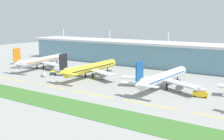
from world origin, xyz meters
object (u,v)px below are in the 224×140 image
(pushback_tug, at_px, (53,73))
(airliner_nearest, at_px, (41,61))
(fuel_truck, at_px, (201,93))
(baggage_cart, at_px, (43,75))
(airliner_near_middle, at_px, (90,68))
(airliner_far_middle, at_px, (163,78))

(pushback_tug, bearing_deg, airliner_nearest, 153.41)
(fuel_truck, height_order, baggage_cart, fuel_truck)
(airliner_nearest, relative_size, fuel_truck, 8.15)
(pushback_tug, bearing_deg, fuel_truck, 0.18)
(airliner_near_middle, bearing_deg, baggage_cart, -150.32)
(fuel_truck, bearing_deg, airliner_far_middle, 165.28)
(airliner_far_middle, height_order, fuel_truck, airliner_far_middle)
(airliner_far_middle, xyz_separation_m, fuel_truck, (23.45, -6.16, -4.18))
(pushback_tug, bearing_deg, baggage_cart, -98.16)
(airliner_near_middle, relative_size, pushback_tug, 12.50)
(pushback_tug, bearing_deg, airliner_far_middle, 4.57)
(airliner_far_middle, height_order, baggage_cart, airliner_far_middle)
(airliner_nearest, height_order, baggage_cart, airliner_nearest)
(airliner_far_middle, bearing_deg, airliner_near_middle, 178.13)
(airliner_nearest, height_order, pushback_tug, airliner_nearest)
(airliner_nearest, bearing_deg, airliner_far_middle, -3.58)
(airliner_near_middle, height_order, fuel_truck, airliner_near_middle)
(pushback_tug, bearing_deg, airliner_near_middle, 16.74)
(airliner_near_middle, bearing_deg, airliner_nearest, 174.72)
(fuel_truck, relative_size, baggage_cart, 1.94)
(airliner_near_middle, bearing_deg, fuel_truck, -5.86)
(airliner_nearest, relative_size, airliner_far_middle, 0.99)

